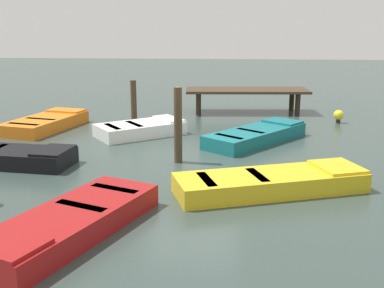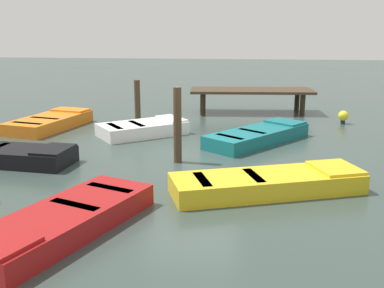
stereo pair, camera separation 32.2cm
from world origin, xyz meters
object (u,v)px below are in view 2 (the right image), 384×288
object	(u,v)px
mooring_piling_mid_left	(137,101)
marker_buoy	(343,116)
rowboat_red	(63,220)
dock_segment	(251,92)
rowboat_white	(143,128)
rowboat_yellow	(269,183)
rowboat_orange	(50,122)
rowboat_teal	(258,135)
rowboat_black	(7,155)
mooring_piling_mid_right	(178,125)

from	to	relation	value
mooring_piling_mid_left	marker_buoy	world-z (taller)	mooring_piling_mid_left
rowboat_red	marker_buoy	world-z (taller)	marker_buoy
dock_segment	rowboat_white	world-z (taller)	dock_segment
rowboat_yellow	rowboat_orange	distance (m)	9.06
mooring_piling_mid_left	marker_buoy	size ratio (longest dim) A/B	3.17
rowboat_teal	marker_buoy	world-z (taller)	marker_buoy
rowboat_white	mooring_piling_mid_left	bearing A→B (deg)	70.32
rowboat_teal	rowboat_red	xyz separation A→B (m)	(-3.41, -6.66, 0.00)
rowboat_orange	mooring_piling_mid_left	distance (m)	3.12
rowboat_teal	rowboat_black	world-z (taller)	same
rowboat_red	rowboat_white	size ratio (longest dim) A/B	1.26
rowboat_white	rowboat_black	distance (m)	4.42
rowboat_teal	rowboat_orange	bearing A→B (deg)	118.62
rowboat_black	rowboat_yellow	distance (m)	6.63
rowboat_orange	dock_segment	bearing A→B (deg)	-48.39
dock_segment	rowboat_red	distance (m)	12.10
rowboat_teal	mooring_piling_mid_left	world-z (taller)	mooring_piling_mid_left
rowboat_black	rowboat_teal	bearing A→B (deg)	30.27
rowboat_orange	mooring_piling_mid_left	size ratio (longest dim) A/B	2.28
dock_segment	rowboat_yellow	world-z (taller)	dock_segment
rowboat_black	rowboat_yellow	world-z (taller)	same
rowboat_black	marker_buoy	xyz separation A→B (m)	(9.46, 5.98, 0.07)
rowboat_teal	rowboat_red	world-z (taller)	same
rowboat_yellow	rowboat_black	bearing A→B (deg)	148.09
rowboat_yellow	mooring_piling_mid_left	world-z (taller)	mooring_piling_mid_left
rowboat_red	rowboat_black	bearing A→B (deg)	-120.26
rowboat_red	marker_buoy	bearing A→B (deg)	167.94
dock_segment	mooring_piling_mid_left	xyz separation A→B (m)	(-4.13, -2.33, -0.07)
rowboat_orange	rowboat_white	bearing A→B (deg)	-88.04
dock_segment	marker_buoy	xyz separation A→B (m)	(3.24, -1.88, -0.55)
rowboat_teal	marker_buoy	distance (m)	4.37
dock_segment	rowboat_black	world-z (taller)	dock_segment
marker_buoy	rowboat_black	bearing A→B (deg)	-147.68
rowboat_red	rowboat_orange	size ratio (longest dim) A/B	1.08
rowboat_black	marker_buoy	world-z (taller)	marker_buoy
rowboat_black	mooring_piling_mid_left	xyz separation A→B (m)	(2.09, 5.54, 0.54)
rowboat_black	rowboat_yellow	bearing A→B (deg)	-6.62
rowboat_white	mooring_piling_mid_right	distance (m)	3.37
rowboat_red	rowboat_yellow	bearing A→B (deg)	145.29
rowboat_white	rowboat_teal	bearing A→B (deg)	-46.32
rowboat_teal	mooring_piling_mid_left	size ratio (longest dim) A/B	2.37
rowboat_teal	rowboat_yellow	world-z (taller)	same
rowboat_yellow	rowboat_orange	size ratio (longest dim) A/B	1.19
rowboat_red	rowboat_black	size ratio (longest dim) A/B	1.07
mooring_piling_mid_right	marker_buoy	bearing A→B (deg)	46.28
marker_buoy	mooring_piling_mid_left	bearing A→B (deg)	-176.55
dock_segment	rowboat_teal	world-z (taller)	dock_segment
rowboat_teal	rowboat_orange	size ratio (longest dim) A/B	1.04
rowboat_teal	dock_segment	bearing A→B (deg)	40.60
dock_segment	rowboat_teal	bearing A→B (deg)	-92.37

